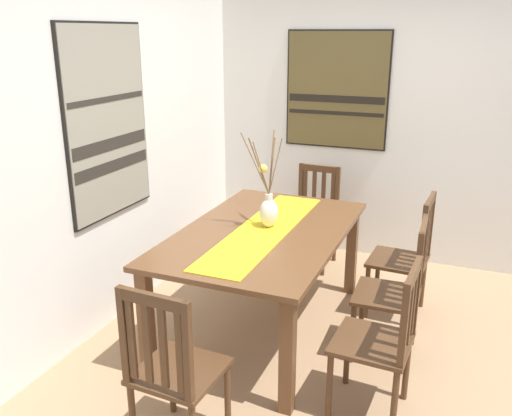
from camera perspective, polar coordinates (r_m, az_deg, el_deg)
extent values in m
cube|color=#A37F5B|center=(3.90, 10.10, -15.08)|extent=(6.40, 6.40, 0.03)
cube|color=silver|center=(4.12, -15.07, 7.01)|extent=(6.40, 0.12, 2.70)
cube|color=silver|center=(5.17, 15.50, 9.14)|extent=(0.12, 6.40, 2.70)
cube|color=brown|center=(3.80, 0.81, -2.60)|extent=(1.79, 1.09, 0.03)
cube|color=brown|center=(3.15, 3.35, -15.30)|extent=(0.08, 0.08, 0.74)
cube|color=brown|center=(4.55, 10.07, -4.53)|extent=(0.08, 0.08, 0.74)
cube|color=brown|center=(3.51, -11.51, -11.85)|extent=(0.08, 0.08, 0.74)
cube|color=brown|center=(4.81, -0.83, -2.98)|extent=(0.08, 0.08, 0.74)
cube|color=gold|center=(3.79, 0.81, -2.31)|extent=(1.65, 0.36, 0.01)
ellipsoid|color=silver|center=(3.82, 1.36, -0.53)|extent=(0.15, 0.13, 0.21)
cylinder|color=silver|center=(3.78, 1.38, 1.16)|extent=(0.05, 0.05, 0.05)
cylinder|color=brown|center=(3.73, -0.10, 4.69)|extent=(0.06, 0.19, 0.43)
cylinder|color=brown|center=(3.65, 0.55, 4.16)|extent=(0.19, 0.05, 0.41)
cylinder|color=brown|center=(3.74, 2.07, 4.41)|extent=(0.07, 0.08, 0.39)
cylinder|color=brown|center=(3.78, 1.70, 4.48)|extent=(0.14, 0.02, 0.38)
cylinder|color=brown|center=(3.73, 0.31, 4.43)|extent=(0.04, 0.15, 0.40)
cylinder|color=brown|center=(3.81, 1.66, 4.89)|extent=(0.20, 0.05, 0.42)
sphere|color=#E5CC4C|center=(3.70, 0.77, 4.18)|extent=(0.06, 0.06, 0.06)
cube|color=#4C301C|center=(2.93, -8.07, -16.68)|extent=(0.44, 0.44, 0.03)
cylinder|color=#4C301C|center=(3.26, -8.89, -17.48)|extent=(0.04, 0.04, 0.43)
cylinder|color=#4C301C|center=(3.11, -3.02, -19.30)|extent=(0.04, 0.04, 0.43)
cube|color=#4C301C|center=(2.75, -13.76, -12.89)|extent=(0.04, 0.04, 0.52)
cube|color=#4C301C|center=(2.56, -7.20, -14.93)|extent=(0.04, 0.04, 0.52)
cube|color=#4C301C|center=(2.54, -10.91, -9.51)|extent=(0.05, 0.38, 0.06)
cube|color=#4C301C|center=(2.73, -13.00, -13.40)|extent=(0.02, 0.04, 0.43)
cube|color=#4C301C|center=(2.68, -11.41, -13.91)|extent=(0.02, 0.04, 0.43)
cube|color=#4C301C|center=(2.64, -9.75, -14.43)|extent=(0.02, 0.04, 0.43)
cube|color=#4C301C|center=(2.59, -8.03, -14.96)|extent=(0.02, 0.04, 0.43)
cube|color=#4C301C|center=(3.72, 13.63, -8.94)|extent=(0.43, 0.43, 0.03)
cylinder|color=#4C301C|center=(3.70, 10.16, -12.91)|extent=(0.04, 0.04, 0.43)
cylinder|color=#4C301C|center=(4.01, 11.15, -10.36)|extent=(0.04, 0.04, 0.43)
cylinder|color=#4C301C|center=(3.66, 15.85, -13.66)|extent=(0.04, 0.04, 0.43)
cylinder|color=#4C301C|center=(3.98, 16.35, -11.02)|extent=(0.04, 0.04, 0.43)
cube|color=#4C301C|center=(3.43, 16.72, -6.59)|extent=(0.04, 0.04, 0.52)
cube|color=#4C301C|center=(3.77, 17.17, -4.40)|extent=(0.04, 0.04, 0.52)
cube|color=#4C301C|center=(3.52, 17.30, -2.01)|extent=(0.38, 0.04, 0.06)
cube|color=#4C301C|center=(3.47, 16.74, -6.63)|extent=(0.04, 0.02, 0.43)
cube|color=#4C301C|center=(3.54, 16.84, -6.13)|extent=(0.04, 0.02, 0.43)
cube|color=#4C301C|center=(3.61, 16.94, -5.66)|extent=(0.04, 0.02, 0.43)
cube|color=#4C301C|center=(3.68, 17.03, -5.20)|extent=(0.04, 0.02, 0.43)
cube|color=#4C301C|center=(3.75, 17.12, -4.77)|extent=(0.04, 0.02, 0.43)
cube|color=#4C301C|center=(3.19, 12.12, -13.74)|extent=(0.44, 0.44, 0.03)
cylinder|color=#4C301C|center=(3.21, 7.77, -18.16)|extent=(0.04, 0.04, 0.43)
cylinder|color=#4C301C|center=(3.49, 9.62, -14.89)|extent=(0.04, 0.04, 0.43)
cylinder|color=#4C301C|center=(3.15, 14.40, -19.43)|extent=(0.04, 0.04, 0.43)
cylinder|color=#4C301C|center=(3.44, 15.62, -15.95)|extent=(0.04, 0.04, 0.43)
cube|color=#4C301C|center=(2.88, 15.35, -11.92)|extent=(0.04, 0.04, 0.48)
cube|color=#4C301C|center=(3.20, 16.53, -8.88)|extent=(0.04, 0.04, 0.48)
cube|color=#4C301C|center=(2.95, 16.32, -6.75)|extent=(0.38, 0.05, 0.06)
cube|color=#4C301C|center=(2.95, 15.56, -11.57)|extent=(0.04, 0.02, 0.39)
cube|color=#4C301C|center=(3.05, 15.95, -10.57)|extent=(0.04, 0.02, 0.39)
cube|color=#4C301C|center=(3.15, 16.30, -9.63)|extent=(0.04, 0.02, 0.39)
cube|color=#4C301C|center=(4.28, 14.75, -5.37)|extent=(0.44, 0.44, 0.03)
cylinder|color=#4C301C|center=(4.24, 11.62, -8.69)|extent=(0.04, 0.04, 0.43)
cylinder|color=#4C301C|center=(4.56, 12.75, -6.80)|extent=(0.04, 0.04, 0.43)
cylinder|color=#4C301C|center=(4.19, 16.46, -9.47)|extent=(0.04, 0.04, 0.43)
cylinder|color=#4C301C|center=(4.51, 17.23, -7.49)|extent=(0.04, 0.04, 0.43)
cube|color=#4C301C|center=(3.99, 17.23, -3.18)|extent=(0.04, 0.04, 0.51)
cube|color=#4C301C|center=(4.32, 17.97, -1.58)|extent=(0.04, 0.04, 0.51)
cube|color=#4C301C|center=(4.09, 17.91, 0.63)|extent=(0.38, 0.05, 0.06)
cube|color=#4C301C|center=(4.02, 17.27, -3.24)|extent=(0.04, 0.02, 0.42)
cube|color=#4C301C|center=(4.09, 17.44, -2.89)|extent=(0.04, 0.02, 0.42)
cube|color=#4C301C|center=(4.16, 17.59, -2.54)|extent=(0.04, 0.02, 0.42)
cube|color=#4C301C|center=(4.23, 17.75, -2.21)|extent=(0.04, 0.02, 0.42)
cube|color=#4C301C|center=(4.30, 17.89, -1.89)|extent=(0.04, 0.02, 0.42)
cube|color=#4C301C|center=(5.01, 5.88, -1.33)|extent=(0.44, 0.44, 0.03)
cylinder|color=#4C301C|center=(4.88, 7.11, -4.76)|extent=(0.04, 0.04, 0.43)
cylinder|color=#4C301C|center=(4.99, 3.16, -4.12)|extent=(0.04, 0.04, 0.43)
cylinder|color=#4C301C|center=(5.20, 8.32, -3.34)|extent=(0.04, 0.04, 0.43)
cylinder|color=#4C301C|center=(5.30, 4.59, -2.77)|extent=(0.04, 0.04, 0.43)
cube|color=#4C301C|center=(5.06, 8.59, 1.69)|extent=(0.04, 0.04, 0.47)
cube|color=#4C301C|center=(5.16, 4.76, 2.17)|extent=(0.04, 0.04, 0.47)
cube|color=#4C301C|center=(5.05, 6.74, 4.16)|extent=(0.05, 0.38, 0.06)
cube|color=#4C301C|center=(5.07, 8.12, 1.59)|extent=(0.02, 0.04, 0.38)
cube|color=#4C301C|center=(5.10, 7.14, 1.71)|extent=(0.02, 0.04, 0.38)
cube|color=#4C301C|center=(5.12, 6.17, 1.83)|extent=(0.02, 0.04, 0.38)
cube|color=#4C301C|center=(5.15, 5.21, 1.96)|extent=(0.02, 0.04, 0.38)
cube|color=black|center=(3.97, -15.51, 8.73)|extent=(0.89, 0.04, 1.34)
cube|color=gray|center=(3.95, -15.25, 8.72)|extent=(0.86, 0.01, 1.31)
cube|color=#2D2823|center=(3.98, -15.01, 6.55)|extent=(0.83, 0.00, 0.09)
cube|color=#2D2823|center=(4.01, -14.83, 4.34)|extent=(0.83, 0.00, 0.08)
cube|color=#2D2823|center=(3.93, -15.39, 11.03)|extent=(0.83, 0.00, 0.04)
cube|color=black|center=(5.19, 8.55, 12.22)|extent=(0.04, 0.97, 1.08)
cube|color=brown|center=(5.17, 8.49, 12.20)|extent=(0.01, 0.94, 1.05)
cube|color=black|center=(5.19, 8.37, 9.90)|extent=(0.00, 0.91, 0.04)
cube|color=black|center=(5.17, 8.43, 11.32)|extent=(0.00, 0.91, 0.07)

